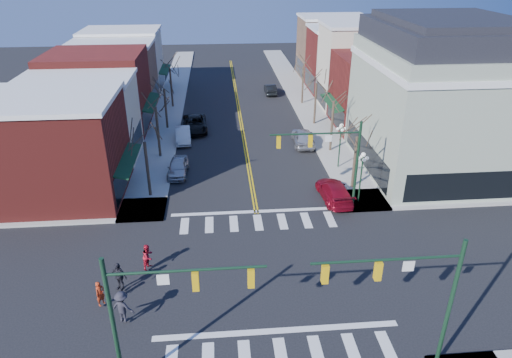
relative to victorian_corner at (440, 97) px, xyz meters
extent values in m
plane|color=black|center=(-16.50, -14.50, -6.66)|extent=(160.00, 160.00, 0.00)
cube|color=#9E9B93|center=(-25.25, 5.50, -6.58)|extent=(3.50, 70.00, 0.15)
cube|color=#9E9B93|center=(-7.75, 5.50, -6.58)|extent=(3.50, 70.00, 0.15)
cube|color=maroon|center=(-32.00, -2.75, -2.66)|extent=(10.00, 8.50, 8.00)
cube|color=beige|center=(-32.00, 5.00, -2.91)|extent=(10.00, 7.00, 7.50)
cube|color=maroon|center=(-32.00, 13.00, -2.41)|extent=(10.00, 9.00, 8.50)
cube|color=#8D684E|center=(-32.00, 21.25, -2.76)|extent=(10.00, 7.50, 7.80)
cube|color=beige|center=(-32.00, 29.00, -2.56)|extent=(10.00, 8.00, 8.20)
cube|color=maroon|center=(-1.00, 11.25, -2.66)|extent=(10.00, 8.50, 8.00)
cube|color=beige|center=(-1.00, 19.00, -1.66)|extent=(10.00, 7.00, 10.00)
cube|color=maroon|center=(-1.00, 26.50, -2.41)|extent=(10.00, 8.00, 8.50)
cube|color=#8D684E|center=(-1.00, 34.50, -2.16)|extent=(10.00, 8.00, 9.00)
cube|color=#98A38D|center=(0.00, 0.00, -1.16)|extent=(12.00, 14.00, 11.00)
cube|color=white|center=(0.00, 0.00, 2.94)|extent=(12.25, 14.25, 0.50)
cube|color=black|center=(0.00, 0.00, 5.24)|extent=(11.40, 13.40, 1.80)
cube|color=black|center=(0.00, 0.00, 6.34)|extent=(9.80, 11.80, 0.60)
cylinder|color=#14331E|center=(-23.90, -21.90, -3.06)|extent=(0.20, 0.20, 7.20)
cylinder|color=#14331E|center=(-20.65, -21.90, -0.26)|extent=(6.50, 0.12, 0.12)
cube|color=gold|center=(-20.33, -21.90, -0.81)|extent=(0.28, 0.28, 0.90)
cube|color=gold|center=(-18.05, -21.90, -0.81)|extent=(0.28, 0.28, 0.90)
cylinder|color=#14331E|center=(-9.10, -21.90, -3.06)|extent=(0.20, 0.20, 7.20)
cylinder|color=#14331E|center=(-12.35, -21.90, -0.26)|extent=(6.50, 0.12, 0.12)
cube|color=gold|center=(-12.68, -21.90, -0.81)|extent=(0.28, 0.28, 0.90)
cube|color=gold|center=(-14.95, -21.90, -0.81)|extent=(0.28, 0.28, 0.90)
cylinder|color=#14331E|center=(-9.10, -7.10, -3.06)|extent=(0.20, 0.20, 7.20)
cylinder|color=#14331E|center=(-12.35, -7.10, -0.26)|extent=(6.50, 0.12, 0.12)
cube|color=gold|center=(-12.68, -7.10, -0.81)|extent=(0.28, 0.28, 0.90)
cube|color=gold|center=(-14.95, -7.10, -0.81)|extent=(0.28, 0.28, 0.90)
cylinder|color=#14331E|center=(-8.30, -6.00, -4.66)|extent=(0.12, 0.12, 4.00)
sphere|color=white|center=(-8.30, -6.00, -2.51)|extent=(0.36, 0.36, 0.36)
cylinder|color=#14331E|center=(-8.30, 0.50, -4.66)|extent=(0.12, 0.12, 4.00)
sphere|color=white|center=(-8.30, 0.50, -2.51)|extent=(0.36, 0.36, 0.36)
cylinder|color=#382B21|center=(-24.90, -3.50, -4.28)|extent=(0.24, 0.24, 4.76)
cylinder|color=#382B21|center=(-24.90, 4.50, -4.14)|extent=(0.24, 0.24, 5.04)
cylinder|color=#382B21|center=(-24.90, 12.50, -4.38)|extent=(0.24, 0.24, 4.55)
cylinder|color=#382B21|center=(-24.90, 20.50, -4.21)|extent=(0.24, 0.24, 4.90)
cylinder|color=#382B21|center=(-8.10, -3.50, -4.35)|extent=(0.24, 0.24, 4.62)
cylinder|color=#382B21|center=(-8.10, 4.50, -4.07)|extent=(0.24, 0.24, 5.18)
cylinder|color=#382B21|center=(-8.10, 12.50, -4.24)|extent=(0.24, 0.24, 4.83)
cylinder|color=#382B21|center=(-8.10, 20.50, -4.17)|extent=(0.24, 0.24, 4.97)
imported|color=#B0B1B5|center=(-22.90, 0.47, -5.94)|extent=(1.87, 4.26, 1.43)
imported|color=silver|center=(-22.90, 8.45, -5.94)|extent=(1.90, 4.49, 1.44)
imported|color=black|center=(-21.78, 11.63, -5.87)|extent=(2.96, 5.80, 1.57)
imported|color=maroon|center=(-10.10, -5.31, -5.92)|extent=(2.35, 5.21, 1.48)
imported|color=#B9B8BD|center=(-10.51, 6.47, -5.81)|extent=(2.20, 5.06, 1.70)
imported|color=black|center=(-11.70, 25.52, -5.98)|extent=(1.48, 4.15, 1.36)
imported|color=#AB2D12|center=(-26.05, -16.39, -5.74)|extent=(0.63, 0.67, 1.53)
imported|color=#AA1223|center=(-23.80, -13.27, -5.65)|extent=(0.94, 1.03, 1.71)
imported|color=black|center=(-25.25, -15.11, -5.61)|extent=(1.13, 0.88, 1.80)
imported|color=#22212A|center=(-24.57, -17.80, -5.55)|extent=(1.40, 1.10, 1.91)
camera|label=1|loc=(-19.14, -36.86, 11.21)|focal=32.00mm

